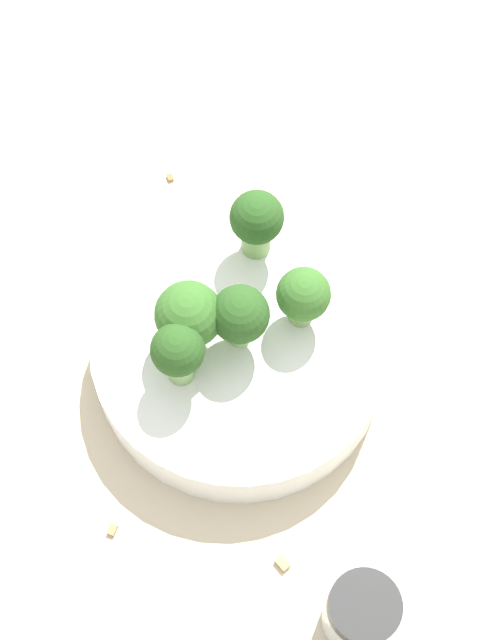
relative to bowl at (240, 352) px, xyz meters
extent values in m
plane|color=beige|center=(0.00, 0.00, -0.02)|extent=(3.00, 3.00, 0.00)
cylinder|color=white|center=(0.00, 0.00, 0.00)|extent=(0.20, 0.20, 0.04)
cylinder|color=#7A9E5B|center=(-0.03, -0.03, 0.03)|extent=(0.02, 0.02, 0.03)
sphere|color=#386B28|center=(-0.03, -0.03, 0.05)|extent=(0.03, 0.03, 0.03)
cylinder|color=#7A9E5B|center=(0.03, 0.01, 0.03)|extent=(0.02, 0.02, 0.03)
sphere|color=#386B28|center=(0.03, 0.01, 0.05)|extent=(0.04, 0.04, 0.04)
cylinder|color=#84AD66|center=(0.03, 0.04, 0.04)|extent=(0.02, 0.02, 0.03)
sphere|color=#28511E|center=(0.03, 0.04, 0.06)|extent=(0.03, 0.03, 0.03)
cylinder|color=#7A9E5B|center=(0.01, -0.07, 0.04)|extent=(0.03, 0.03, 0.03)
sphere|color=#28511E|center=(0.01, -0.07, 0.06)|extent=(0.04, 0.04, 0.04)
cylinder|color=#8EB770|center=(0.00, 0.00, 0.04)|extent=(0.01, 0.01, 0.03)
sphere|color=#28511E|center=(0.00, 0.00, 0.06)|extent=(0.04, 0.04, 0.04)
cylinder|color=silver|center=(-0.12, 0.14, 0.00)|extent=(0.04, 0.04, 0.05)
cylinder|color=#2D2D2D|center=(-0.12, 0.14, 0.03)|extent=(0.04, 0.04, 0.01)
cube|color=#AD7F4C|center=(0.04, 0.14, -0.02)|extent=(0.00, 0.01, 0.01)
cube|color=olive|center=(0.10, -0.13, -0.02)|extent=(0.01, 0.01, 0.01)
cube|color=tan|center=(-0.07, 0.12, -0.02)|extent=(0.01, 0.01, 0.01)
camera|label=1|loc=(-0.08, 0.23, 0.54)|focal=50.00mm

